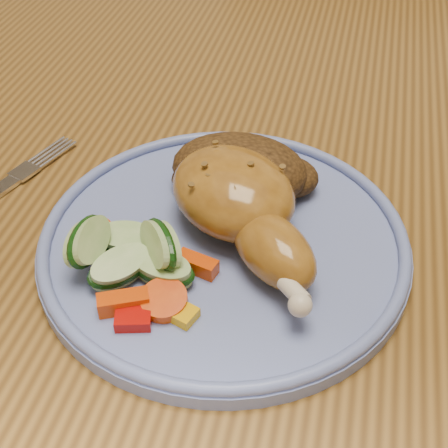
{
  "coord_description": "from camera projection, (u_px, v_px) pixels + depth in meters",
  "views": [
    {
      "loc": [
        0.05,
        -0.43,
        1.1
      ],
      "look_at": [
        -0.03,
        -0.08,
        0.78
      ],
      "focal_mm": 50.0,
      "sensor_mm": 36.0,
      "label": 1
    }
  ],
  "objects": [
    {
      "name": "rice_pilaf",
      "position": [
        242.0,
        171.0,
        0.52
      ],
      "size": [
        0.12,
        0.08,
        0.05
      ],
      "color": "#462C11",
      "rests_on": "plate"
    },
    {
      "name": "dining_table",
      "position": [
        269.0,
        257.0,
        0.61
      ],
      "size": [
        0.9,
        1.4,
        0.75
      ],
      "color": "brown",
      "rests_on": "ground"
    },
    {
      "name": "plate_rim",
      "position": [
        224.0,
        234.0,
        0.48
      ],
      "size": [
        0.29,
        0.29,
        0.01
      ],
      "primitive_type": "torus",
      "color": "#6171B0",
      "rests_on": "plate"
    },
    {
      "name": "chicken_leg",
      "position": [
        242.0,
        205.0,
        0.48
      ],
      "size": [
        0.16,
        0.17,
        0.06
      ],
      "color": "#9D6821",
      "rests_on": "plate"
    },
    {
      "name": "vegetable_pile",
      "position": [
        133.0,
        258.0,
        0.45
      ],
      "size": [
        0.12,
        0.11,
        0.05
      ],
      "color": "#A50A05",
      "rests_on": "plate"
    },
    {
      "name": "plate",
      "position": [
        224.0,
        244.0,
        0.49
      ],
      "size": [
        0.29,
        0.29,
        0.01
      ],
      "primitive_type": "cylinder",
      "color": "#6171B0",
      "rests_on": "dining_table"
    },
    {
      "name": "chair_far",
      "position": [
        323.0,
        94.0,
        1.18
      ],
      "size": [
        0.42,
        0.42,
        0.91
      ],
      "color": "#4C2D16",
      "rests_on": "ground"
    }
  ]
}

